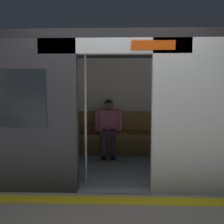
% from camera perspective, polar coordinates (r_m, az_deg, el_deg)
% --- Properties ---
extents(ground_plane, '(60.00, 60.00, 0.00)m').
position_cam_1_polar(ground_plane, '(3.79, 0.48, -16.78)').
color(ground_plane, gray).
extents(platform_edge_strip, '(8.00, 0.24, 0.01)m').
position_cam_1_polar(platform_edge_strip, '(3.52, 0.34, -18.58)').
color(platform_edge_strip, yellow).
rests_on(platform_edge_strip, ground_plane).
extents(train_car, '(6.40, 2.55, 2.18)m').
position_cam_1_polar(train_car, '(4.63, 0.02, 5.47)').
color(train_car, silver).
rests_on(train_car, ground_plane).
extents(bench_seat, '(3.13, 0.44, 0.44)m').
position_cam_1_polar(bench_seat, '(5.66, 1.03, -5.73)').
color(bench_seat, olive).
rests_on(bench_seat, ground_plane).
extents(person_seated, '(0.55, 0.68, 1.17)m').
position_cam_1_polar(person_seated, '(5.56, -0.75, -2.54)').
color(person_seated, pink).
rests_on(person_seated, ground_plane).
extents(handbag, '(0.26, 0.15, 0.17)m').
position_cam_1_polar(handbag, '(5.71, -4.32, -3.74)').
color(handbag, brown).
rests_on(handbag, bench_seat).
extents(book, '(0.19, 0.24, 0.03)m').
position_cam_1_polar(book, '(5.66, 2.49, -4.54)').
color(book, gold).
rests_on(book, bench_seat).
extents(grab_pole_door, '(0.04, 0.04, 2.04)m').
position_cam_1_polar(grab_pole_door, '(3.92, -5.77, -0.64)').
color(grab_pole_door, silver).
rests_on(grab_pole_door, ground_plane).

